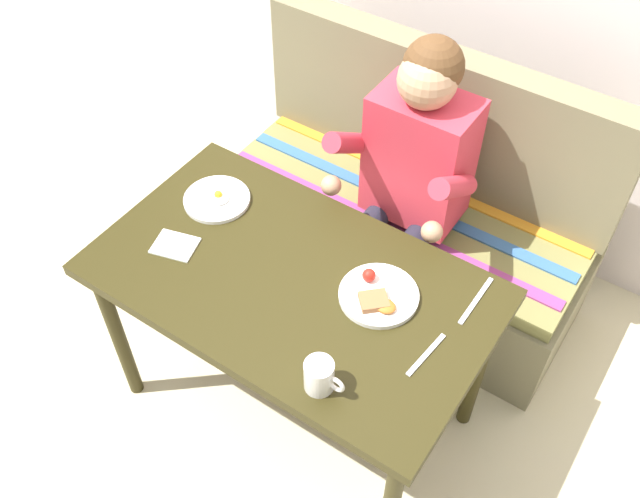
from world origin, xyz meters
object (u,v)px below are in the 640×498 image
object	(u,v)px
plate_eggs	(217,199)
fork	(426,355)
plate_breakfast	(378,295)
couch	(406,219)
person	(409,173)
napkin	(175,246)
table	(292,295)
knife	(476,300)
coffee_mug	(320,375)

from	to	relation	value
plate_eggs	fork	bearing A→B (deg)	-9.69
plate_breakfast	plate_eggs	distance (m)	0.65
couch	plate_breakfast	bearing A→B (deg)	-69.94
couch	fork	world-z (taller)	couch
person	plate_breakfast	world-z (taller)	person
person	plate_breakfast	size ratio (longest dim) A/B	5.19
person	napkin	bearing A→B (deg)	-122.48
napkin	table	bearing A→B (deg)	14.84
plate_breakfast	couch	bearing A→B (deg)	110.06
knife	fork	bearing A→B (deg)	-96.32
couch	napkin	size ratio (longest dim) A/B	10.99
plate_breakfast	knife	world-z (taller)	plate_breakfast
plate_eggs	knife	distance (m)	0.89
table	coffee_mug	size ratio (longest dim) A/B	10.17
couch	person	bearing A→B (deg)	-69.37
plate_eggs	knife	bearing A→B (deg)	6.38
person	table	bearing A→B (deg)	-96.37
coffee_mug	knife	bearing A→B (deg)	65.99
couch	knife	world-z (taller)	couch
table	plate_breakfast	xyz separation A→B (m)	(0.25, 0.08, 0.09)
plate_breakfast	fork	world-z (taller)	plate_breakfast
coffee_mug	knife	distance (m)	0.53
person	napkin	xyz separation A→B (m)	(-0.44, -0.69, -0.01)
person	coffee_mug	size ratio (longest dim) A/B	10.27
coffee_mug	couch	bearing A→B (deg)	105.06
plate_breakfast	table	bearing A→B (deg)	-162.54
napkin	plate_breakfast	bearing A→B (deg)	15.90
coffee_mug	napkin	bearing A→B (deg)	166.23
coffee_mug	fork	bearing A→B (deg)	52.40
table	couch	size ratio (longest dim) A/B	0.83
table	napkin	xyz separation A→B (m)	(-0.37, -0.10, 0.09)
plate_breakfast	napkin	xyz separation A→B (m)	(-0.62, -0.18, -0.01)
couch	fork	distance (m)	0.99
plate_breakfast	fork	distance (m)	0.23
person	plate_eggs	bearing A→B (deg)	-134.87
napkin	fork	xyz separation A→B (m)	(0.83, 0.08, -0.00)
coffee_mug	plate_breakfast	bearing A→B (deg)	94.18
plate_breakfast	napkin	bearing A→B (deg)	-164.10
couch	table	bearing A→B (deg)	-90.00
fork	person	bearing A→B (deg)	129.55
napkin	knife	distance (m)	0.92
coffee_mug	knife	xyz separation A→B (m)	(0.22, 0.49, -0.05)
plate_breakfast	knife	bearing A→B (deg)	31.78
table	fork	size ratio (longest dim) A/B	7.06
coffee_mug	napkin	size ratio (longest dim) A/B	0.90
coffee_mug	knife	world-z (taller)	coffee_mug
table	fork	distance (m)	0.47
napkin	fork	bearing A→B (deg)	5.62
person	knife	distance (m)	0.56
plate_eggs	napkin	distance (m)	0.23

